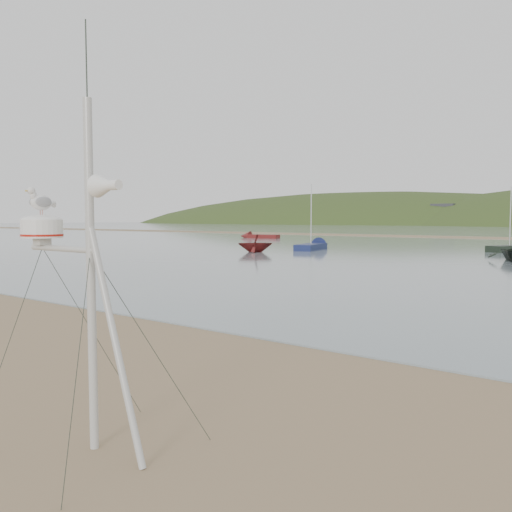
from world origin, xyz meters
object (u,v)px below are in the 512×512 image
Objects in this scene: mast_rig at (86,348)px; boat_red at (255,235)px; dinghy_red_far at (255,236)px; sailboat_blue_near at (316,246)px.

boat_red is at bearing 125.00° from mast_rig.
sailboat_blue_near is at bearing -39.92° from dinghy_red_far.
mast_rig is 1.86× the size of boat_red.
sailboat_blue_near is (1.49, 6.58, -1.04)m from boat_red.
dinghy_red_far is (-38.78, 52.44, -0.88)m from mast_rig.
sailboat_blue_near is at bearing 117.96° from mast_rig.
mast_rig is at bearing -62.04° from sailboat_blue_near.
mast_rig is 0.86× the size of dinghy_red_far.
dinghy_red_far is (-19.69, 16.48, -0.01)m from sailboat_blue_near.
sailboat_blue_near is 25.67m from dinghy_red_far.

